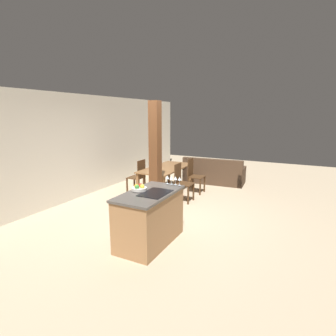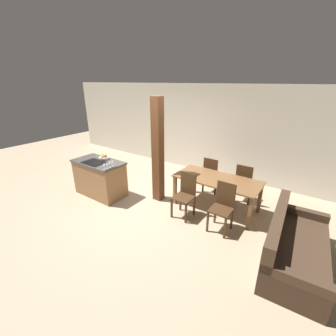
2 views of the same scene
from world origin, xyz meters
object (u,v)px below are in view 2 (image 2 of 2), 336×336
wine_glass_far (110,162)px  couch (293,248)px  dining_chair_near_left (185,194)px  timber_post (158,152)px  dining_chair_far_left (212,174)px  kitchen_island (100,178)px  dining_table (217,182)px  wine_glass_near (104,164)px  dining_chair_near_right (223,206)px  wine_glass_end (113,161)px  wine_glass_middle (107,163)px  fruit_bowl (104,157)px  dining_chair_far_right (244,182)px

wine_glass_far → couch: size_ratio=0.08×
dining_chair_near_left → timber_post: (-0.91, 0.24, 0.73)m
dining_chair_far_left → kitchen_island: bearing=37.3°
kitchen_island → dining_table: 2.93m
dining_chair_far_left → timber_post: timber_post is taller
wine_glass_near → dining_chair_far_left: size_ratio=0.16×
dining_chair_near_right → dining_chair_far_left: size_ratio=1.00×
wine_glass_end → couch: 3.93m
kitchen_island → wine_glass_far: size_ratio=8.39×
wine_glass_near → wine_glass_middle: size_ratio=1.00×
fruit_bowl → timber_post: size_ratio=0.11×
dining_chair_far_left → couch: bearing=145.0°
dining_chair_far_left → wine_glass_near: bearing=50.1°
dining_chair_far_left → timber_post: 1.59m
dining_table → couch: bearing=-26.0°
dining_chair_far_left → dining_chair_far_right: (0.85, 0.00, 0.00)m
dining_chair_near_right → wine_glass_end: bearing=-169.8°
dining_chair_near_right → dining_chair_far_right: same height
wine_glass_end → couch: size_ratio=0.08×
wine_glass_middle → dining_chair_near_left: 1.88m
wine_glass_far → wine_glass_end: size_ratio=1.00×
kitchen_island → dining_chair_near_left: bearing=10.5°
kitchen_island → timber_post: size_ratio=0.54×
fruit_bowl → couch: fruit_bowl is taller
dining_chair_far_left → wine_glass_middle: bearing=48.9°
wine_glass_near → timber_post: 1.24m
wine_glass_far → dining_table: wine_glass_far is taller
kitchen_island → wine_glass_middle: size_ratio=8.39×
dining_chair_far_right → timber_post: 2.19m
wine_glass_end → wine_glass_far: bearing=-90.0°
kitchen_island → timber_post: (1.37, 0.67, 0.78)m
dining_chair_near_right → timber_post: timber_post is taller
wine_glass_far → dining_table: bearing=29.5°
kitchen_island → couch: size_ratio=0.68×
dining_table → dining_chair_near_left: bearing=-122.7°
kitchen_island → fruit_bowl: (-0.01, 0.20, 0.50)m
dining_chair_near_right → dining_chair_far_left: bearing=122.7°
wine_glass_end → dining_chair_near_right: wine_glass_end is taller
timber_post → wine_glass_middle: bearing=-132.0°
wine_glass_end → kitchen_island: bearing=176.6°
wine_glass_end → dining_chair_far_left: bearing=46.4°
dining_chair_far_right → dining_table: bearing=57.3°
wine_glass_middle → dining_chair_near_right: (2.54, 0.62, -0.53)m
fruit_bowl → couch: (4.44, 0.05, -0.69)m
dining_table → dining_chair_near_right: 0.80m
wine_glass_end → dining_chair_far_right: wine_glass_end is taller
wine_glass_near → dining_table: bearing=32.8°
dining_chair_far_left → wine_glass_far: bearing=47.7°
wine_glass_middle → couch: 3.94m
dining_table → timber_post: size_ratio=0.76×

